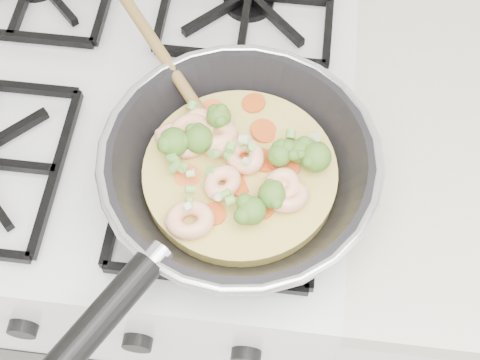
# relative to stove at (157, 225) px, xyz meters

# --- Properties ---
(stove) EXTENTS (0.60, 0.60, 0.92)m
(stove) POSITION_rel_stove_xyz_m (0.00, 0.00, 0.00)
(stove) COLOR silver
(stove) RESTS_ON ground
(skillet) EXTENTS (0.38, 0.56, 0.10)m
(skillet) POSITION_rel_stove_xyz_m (0.17, -0.15, 0.50)
(skillet) COLOR black
(skillet) RESTS_ON stove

